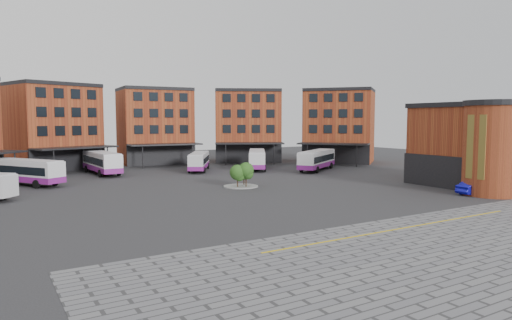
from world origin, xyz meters
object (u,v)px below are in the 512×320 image
tree_island (243,174)px  bus_d (199,161)px  blue_car (475,188)px  bus_c (102,162)px  bus_e (257,159)px  bus_f (317,160)px  bus_b (25,171)px

tree_island → bus_d: size_ratio=0.42×
bus_d → blue_car: 42.12m
bus_c → bus_d: size_ratio=1.19×
bus_e → bus_f: bearing=-9.8°
tree_island → bus_d: bearing=81.6°
bus_e → bus_f: 10.19m
bus_b → bus_c: size_ratio=0.92×
bus_d → blue_car: bearing=-36.4°
bus_d → bus_f: bus_f is taller
bus_b → bus_e: bus_b is taller
bus_c → bus_f: size_ratio=1.09×
bus_c → bus_d: 15.32m
bus_c → bus_d: bearing=-16.2°
bus_f → blue_car: 29.02m
bus_b → blue_car: bearing=-71.2°
tree_island → bus_f: bearing=27.4°
tree_island → bus_f: (20.17, 10.47, 0.09)m
bus_c → bus_f: bus_c is taller
bus_d → bus_e: (9.51, -2.93, 0.13)m
tree_island → blue_car: size_ratio=0.93×
bus_f → blue_car: size_ratio=2.42×
blue_car → bus_d: bearing=27.9°
tree_island → bus_d: (2.96, 20.06, -0.09)m
bus_b → blue_car: (43.04, -34.58, -1.03)m
bus_e → bus_c: bearing=-163.6°
blue_car → bus_f: bearing=3.6°
bus_c → bus_e: bus_c is taller
tree_island → bus_b: (-23.22, 16.06, 0.08)m
bus_c → bus_f: bearing=-25.3°
bus_d → bus_f: size_ratio=0.92×
bus_e → bus_f: bus_f is taller
bus_b → bus_d: (26.18, 4.01, -0.18)m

